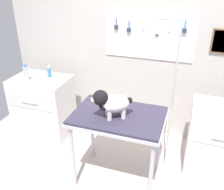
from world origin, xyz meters
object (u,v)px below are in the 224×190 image
grooming_table (118,121)px  cabinet_right (218,140)px  conditioner_bottle (26,74)px  counter_left (43,106)px  dog (111,103)px  grooming_arm (171,108)px

grooming_table → cabinet_right: 1.25m
conditioner_bottle → grooming_table: bearing=-17.5°
grooming_table → counter_left: 1.50m
dog → conditioner_bottle: (-1.42, 0.54, -0.07)m
dog → cabinet_right: (1.14, 0.60, -0.61)m
grooming_table → dog: size_ratio=2.38×
dog → counter_left: (-1.29, 0.65, -0.61)m
counter_left → conditioner_bottle: conditioner_bottle is taller
dog → conditioner_bottle: dog is taller
grooming_arm → conditioner_bottle: size_ratio=7.77×
grooming_arm → dog: size_ratio=4.41×
dog → cabinet_right: size_ratio=0.47×
counter_left → cabinet_right: counter_left is taller
grooming_arm → conditioner_bottle: bearing=177.0°
grooming_table → grooming_arm: bearing=35.3°
counter_left → cabinet_right: (2.42, -0.06, -0.00)m
cabinet_right → conditioner_bottle: size_ratio=3.72×
dog → conditioner_bottle: size_ratio=1.76×
dog → grooming_arm: bearing=38.1°
counter_left → cabinet_right: bearing=-1.4°
grooming_table → cabinet_right: size_ratio=1.13×
grooming_arm → counter_left: grooming_arm is taller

